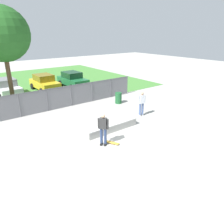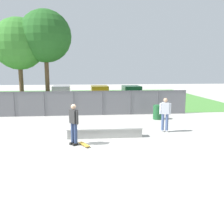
{
  "view_description": "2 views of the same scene",
  "coord_description": "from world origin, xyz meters",
  "px_view_note": "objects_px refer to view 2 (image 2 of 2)",
  "views": [
    {
      "loc": [
        -6.46,
        -8.85,
        5.78
      ],
      "look_at": [
        1.05,
        0.94,
        1.09
      ],
      "focal_mm": 33.67,
      "sensor_mm": 36.0,
      "label": 1
    },
    {
      "loc": [
        -0.04,
        -11.29,
        3.37
      ],
      "look_at": [
        1.12,
        0.46,
        1.27
      ],
      "focal_mm": 40.04,
      "sensor_mm": 36.0,
      "label": 2
    }
  ],
  "objects_px": {
    "tree_near_left": "(19,44)",
    "tree_near_right": "(45,37)",
    "concrete_ledge": "(105,132)",
    "skateboard": "(84,144)",
    "car_yellow": "(100,94)",
    "trash_bin": "(157,112)",
    "car_green": "(132,94)",
    "bystander": "(165,113)",
    "skateboarder": "(74,123)",
    "car_white": "(62,95)"
  },
  "relations": [
    {
      "from": "tree_near_left",
      "to": "car_yellow",
      "type": "xyz_separation_m",
      "value": [
        6.14,
        4.48,
        -4.25
      ]
    },
    {
      "from": "skateboarder",
      "to": "car_white",
      "type": "relative_size",
      "value": 0.43
    },
    {
      "from": "tree_near_left",
      "to": "bystander",
      "type": "relative_size",
      "value": 3.85
    },
    {
      "from": "concrete_ledge",
      "to": "bystander",
      "type": "height_order",
      "value": "bystander"
    },
    {
      "from": "car_white",
      "to": "car_green",
      "type": "bearing_deg",
      "value": -4.95
    },
    {
      "from": "concrete_ledge",
      "to": "tree_near_right",
      "type": "height_order",
      "value": "tree_near_right"
    },
    {
      "from": "car_yellow",
      "to": "car_green",
      "type": "relative_size",
      "value": 1.0
    },
    {
      "from": "tree_near_left",
      "to": "bystander",
      "type": "height_order",
      "value": "tree_near_left"
    },
    {
      "from": "tree_near_left",
      "to": "trash_bin",
      "type": "distance_m",
      "value": 11.23
    },
    {
      "from": "skateboard",
      "to": "car_green",
      "type": "bearing_deg",
      "value": 71.27
    },
    {
      "from": "concrete_ledge",
      "to": "skateboarder",
      "type": "relative_size",
      "value": 2.02
    },
    {
      "from": "concrete_ledge",
      "to": "skateboard",
      "type": "xyz_separation_m",
      "value": [
        -1.0,
        -1.27,
        -0.17
      ]
    },
    {
      "from": "trash_bin",
      "to": "car_white",
      "type": "bearing_deg",
      "value": 130.35
    },
    {
      "from": "skateboarder",
      "to": "car_white",
      "type": "height_order",
      "value": "skateboarder"
    },
    {
      "from": "skateboard",
      "to": "car_yellow",
      "type": "xyz_separation_m",
      "value": [
        1.36,
        13.46,
        0.77
      ]
    },
    {
      "from": "skateboard",
      "to": "tree_near_left",
      "type": "distance_m",
      "value": 11.34
    },
    {
      "from": "concrete_ledge",
      "to": "skateboarder",
      "type": "height_order",
      "value": "skateboarder"
    },
    {
      "from": "skateboarder",
      "to": "car_green",
      "type": "distance_m",
      "value": 13.73
    },
    {
      "from": "car_green",
      "to": "bystander",
      "type": "height_order",
      "value": "bystander"
    },
    {
      "from": "skateboard",
      "to": "trash_bin",
      "type": "distance_m",
      "value": 7.17
    },
    {
      "from": "car_white",
      "to": "bystander",
      "type": "xyz_separation_m",
      "value": [
        6.53,
        -11.63,
        0.17
      ]
    },
    {
      "from": "car_green",
      "to": "bystander",
      "type": "xyz_separation_m",
      "value": [
        -0.19,
        -11.05,
        0.17
      ]
    },
    {
      "from": "tree_near_right",
      "to": "car_yellow",
      "type": "bearing_deg",
      "value": 47.21
    },
    {
      "from": "trash_bin",
      "to": "tree_near_right",
      "type": "bearing_deg",
      "value": 154.68
    },
    {
      "from": "skateboard",
      "to": "tree_near_left",
      "type": "xyz_separation_m",
      "value": [
        -4.78,
        8.98,
        5.02
      ]
    },
    {
      "from": "skateboarder",
      "to": "bystander",
      "type": "xyz_separation_m",
      "value": [
        4.67,
        1.8,
        0.0
      ]
    },
    {
      "from": "skateboard",
      "to": "car_yellow",
      "type": "height_order",
      "value": "car_yellow"
    },
    {
      "from": "skateboarder",
      "to": "car_green",
      "type": "xyz_separation_m",
      "value": [
        4.86,
        12.84,
        -0.17
      ]
    },
    {
      "from": "car_yellow",
      "to": "bystander",
      "type": "height_order",
      "value": "bystander"
    },
    {
      "from": "tree_near_right",
      "to": "trash_bin",
      "type": "distance_m",
      "value": 9.88
    },
    {
      "from": "car_white",
      "to": "car_green",
      "type": "height_order",
      "value": "same"
    },
    {
      "from": "trash_bin",
      "to": "car_yellow",
      "type": "bearing_deg",
      "value": 112.77
    },
    {
      "from": "skateboarder",
      "to": "bystander",
      "type": "distance_m",
      "value": 5.0
    },
    {
      "from": "tree_near_left",
      "to": "car_white",
      "type": "height_order",
      "value": "tree_near_left"
    },
    {
      "from": "tree_near_left",
      "to": "tree_near_right",
      "type": "height_order",
      "value": "tree_near_right"
    },
    {
      "from": "concrete_ledge",
      "to": "bystander",
      "type": "relative_size",
      "value": 2.02
    },
    {
      "from": "concrete_ledge",
      "to": "tree_near_left",
      "type": "bearing_deg",
      "value": 126.88
    },
    {
      "from": "skateboarder",
      "to": "tree_near_right",
      "type": "distance_m",
      "value": 10.15
    },
    {
      "from": "skateboarder",
      "to": "car_yellow",
      "type": "height_order",
      "value": "skateboarder"
    },
    {
      "from": "car_green",
      "to": "car_yellow",
      "type": "bearing_deg",
      "value": 172.5
    },
    {
      "from": "car_yellow",
      "to": "trash_bin",
      "type": "relative_size",
      "value": 4.49
    },
    {
      "from": "skateboard",
      "to": "tree_near_left",
      "type": "relative_size",
      "value": 0.11
    },
    {
      "from": "skateboard",
      "to": "car_white",
      "type": "bearing_deg",
      "value": 99.51
    },
    {
      "from": "skateboarder",
      "to": "tree_near_right",
      "type": "xyz_separation_m",
      "value": [
        -2.41,
        8.71,
        4.63
      ]
    },
    {
      "from": "car_white",
      "to": "car_yellow",
      "type": "xyz_separation_m",
      "value": [
        3.65,
        -0.18,
        0.0
      ]
    },
    {
      "from": "skateboarder",
      "to": "skateboard",
      "type": "xyz_separation_m",
      "value": [
        0.43,
        -0.22,
        -0.94
      ]
    },
    {
      "from": "car_yellow",
      "to": "car_green",
      "type": "bearing_deg",
      "value": -7.5
    },
    {
      "from": "concrete_ledge",
      "to": "car_white",
      "type": "distance_m",
      "value": 12.81
    },
    {
      "from": "tree_near_left",
      "to": "car_white",
      "type": "bearing_deg",
      "value": 61.83
    },
    {
      "from": "car_white",
      "to": "bystander",
      "type": "bearing_deg",
      "value": -60.69
    }
  ]
}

